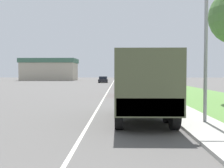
{
  "coord_description": "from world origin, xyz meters",
  "views": [
    {
      "loc": [
        1.23,
        -1.74,
        2.1
      ],
      "look_at": [
        0.91,
        12.09,
        1.56
      ],
      "focal_mm": 45.0,
      "sensor_mm": 36.0,
      "label": 1
    }
  ],
  "objects_px": {
    "car_third_ahead": "(122,82)",
    "car_fourth_ahead": "(103,80)",
    "military_truck": "(142,83)",
    "lamp_post": "(201,19)",
    "car_nearest_ahead": "(125,88)",
    "car_second_ahead": "(124,84)"
  },
  "relations": [
    {
      "from": "car_second_ahead",
      "to": "car_nearest_ahead",
      "type": "bearing_deg",
      "value": -90.4
    },
    {
      "from": "car_fourth_ahead",
      "to": "car_nearest_ahead",
      "type": "bearing_deg",
      "value": -83.49
    },
    {
      "from": "car_second_ahead",
      "to": "lamp_post",
      "type": "bearing_deg",
      "value": -84.24
    },
    {
      "from": "car_second_ahead",
      "to": "lamp_post",
      "type": "distance_m",
      "value": 26.05
    },
    {
      "from": "car_nearest_ahead",
      "to": "lamp_post",
      "type": "relative_size",
      "value": 0.65
    },
    {
      "from": "military_truck",
      "to": "car_second_ahead",
      "type": "relative_size",
      "value": 1.68
    },
    {
      "from": "car_second_ahead",
      "to": "car_third_ahead",
      "type": "distance_m",
      "value": 9.94
    },
    {
      "from": "military_truck",
      "to": "lamp_post",
      "type": "relative_size",
      "value": 0.95
    },
    {
      "from": "lamp_post",
      "to": "car_nearest_ahead",
      "type": "bearing_deg",
      "value": 100.31
    },
    {
      "from": "car_fourth_ahead",
      "to": "car_second_ahead",
      "type": "bearing_deg",
      "value": -80.36
    },
    {
      "from": "car_second_ahead",
      "to": "car_third_ahead",
      "type": "xyz_separation_m",
      "value": [
        -0.16,
        9.93,
        0.01
      ]
    },
    {
      "from": "car_nearest_ahead",
      "to": "lamp_post",
      "type": "height_order",
      "value": "lamp_post"
    },
    {
      "from": "military_truck",
      "to": "car_second_ahead",
      "type": "height_order",
      "value": "military_truck"
    },
    {
      "from": "military_truck",
      "to": "car_fourth_ahead",
      "type": "distance_m",
      "value": 48.91
    },
    {
      "from": "military_truck",
      "to": "car_nearest_ahead",
      "type": "relative_size",
      "value": 1.47
    },
    {
      "from": "military_truck",
      "to": "lamp_post",
      "type": "distance_m",
      "value": 3.6
    },
    {
      "from": "military_truck",
      "to": "car_second_ahead",
      "type": "xyz_separation_m",
      "value": [
        -0.32,
        24.75,
        -0.98
      ]
    },
    {
      "from": "lamp_post",
      "to": "car_fourth_ahead",
      "type": "bearing_deg",
      "value": 97.64
    },
    {
      "from": "military_truck",
      "to": "lamp_post",
      "type": "bearing_deg",
      "value": -21.98
    },
    {
      "from": "car_third_ahead",
      "to": "car_fourth_ahead",
      "type": "xyz_separation_m",
      "value": [
        -3.91,
        14.01,
        -0.05
      ]
    },
    {
      "from": "military_truck",
      "to": "lamp_post",
      "type": "height_order",
      "value": "lamp_post"
    },
    {
      "from": "military_truck",
      "to": "car_nearest_ahead",
      "type": "bearing_deg",
      "value": 91.64
    }
  ]
}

